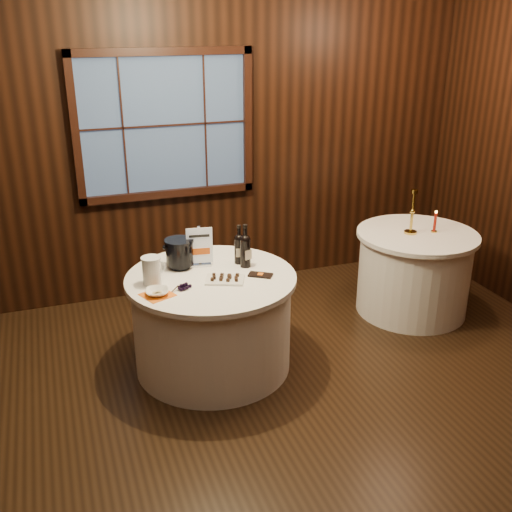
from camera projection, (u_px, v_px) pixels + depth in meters
name	position (u px, v px, depth m)	size (l,w,h in m)	color
ground	(256.00, 443.00, 3.88)	(6.00, 6.00, 0.00)	black
back_wall	(165.00, 137.00, 5.47)	(6.00, 0.10, 3.00)	black
main_table	(212.00, 321.00, 4.61)	(1.28, 1.28, 0.77)	white
side_table	(414.00, 272.00, 5.49)	(1.08, 1.08, 0.77)	white
sign_stand	(200.00, 252.00, 4.60)	(0.20, 0.12, 0.32)	silver
port_bottle_left	(239.00, 247.00, 4.64)	(0.07, 0.08, 0.31)	black
port_bottle_right	(245.00, 249.00, 4.57)	(0.08, 0.09, 0.34)	black
ice_bucket	(180.00, 253.00, 4.57)	(0.22, 0.22, 0.23)	black
chocolate_plate	(225.00, 279.00, 4.37)	(0.33, 0.28, 0.04)	white
chocolate_box	(260.00, 275.00, 4.46)	(0.18, 0.09, 0.01)	black
grape_bunch	(185.00, 287.00, 4.23)	(0.17, 0.09, 0.04)	black
glass_pitcher	(152.00, 270.00, 4.29)	(0.19, 0.14, 0.21)	silver
orange_napkin	(157.00, 295.00, 4.16)	(0.20, 0.20, 0.00)	orange
cracker_bowl	(157.00, 292.00, 4.15)	(0.16, 0.16, 0.04)	white
brass_candlestick	(412.00, 218.00, 5.28)	(0.11, 0.11, 0.40)	gold
red_candle	(435.00, 224.00, 5.33)	(0.05, 0.05, 0.20)	gold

